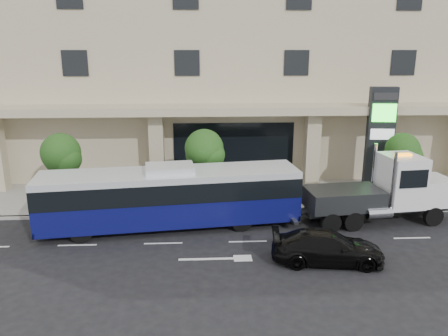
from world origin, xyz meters
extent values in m
plane|color=black|center=(0.00, 0.00, 0.00)|extent=(120.00, 120.00, 0.00)
cube|color=gray|center=(0.00, 5.00, 0.07)|extent=(120.00, 6.00, 0.15)
cube|color=gray|center=(0.00, 2.00, 0.07)|extent=(120.00, 0.30, 0.15)
cube|color=#B8AB8A|center=(0.00, 15.50, 10.00)|extent=(60.00, 15.00, 20.00)
cube|color=#B8AB8A|center=(0.00, 6.80, 5.20)|extent=(60.00, 2.80, 0.50)
cube|color=black|center=(0.00, 7.97, 2.15)|extent=(8.00, 0.12, 4.00)
cube|color=#B8AB8A|center=(-5.00, 6.80, 2.60)|extent=(0.90, 0.90, 4.90)
cube|color=#B8AB8A|center=(5.00, 6.80, 2.60)|extent=(0.90, 0.90, 4.90)
cylinder|color=#422B19|center=(-10.00, 3.60, 1.55)|extent=(0.14, 0.14, 2.80)
sphere|color=#124117|center=(-10.00, 3.60, 3.27)|extent=(2.20, 2.20, 2.20)
sphere|color=#124117|center=(-9.65, 3.40, 2.95)|extent=(1.65, 1.65, 1.65)
sphere|color=#124117|center=(-10.30, 3.80, 2.87)|extent=(1.54, 1.54, 1.54)
cylinder|color=#422B19|center=(-2.00, 3.60, 1.62)|extent=(0.14, 0.14, 2.94)
sphere|color=#124117|center=(-2.00, 3.60, 3.43)|extent=(2.20, 2.20, 2.20)
sphere|color=#124117|center=(-1.65, 3.40, 3.09)|extent=(1.65, 1.65, 1.65)
sphere|color=#124117|center=(-2.30, 3.80, 3.01)|extent=(1.54, 1.54, 1.54)
cylinder|color=#422B19|center=(9.50, 3.60, 1.51)|extent=(0.14, 0.14, 2.73)
sphere|color=#124117|center=(9.50, 3.60, 3.19)|extent=(2.00, 2.00, 2.00)
sphere|color=#124117|center=(9.85, 3.40, 2.88)|extent=(1.50, 1.50, 1.50)
sphere|color=#124117|center=(9.20, 3.80, 2.80)|extent=(1.40, 1.40, 1.40)
cylinder|color=black|center=(-7.87, -1.15, 0.54)|extent=(1.11, 0.45, 1.08)
cylinder|color=black|center=(-8.15, 1.09, 0.54)|extent=(1.11, 0.45, 1.08)
cylinder|color=black|center=(-0.17, -0.20, 0.54)|extent=(1.11, 0.45, 1.08)
cylinder|color=black|center=(-0.45, 2.05, 0.54)|extent=(1.11, 0.45, 1.08)
cube|color=#0C0E52|center=(-3.73, 0.50, 1.02)|extent=(13.16, 4.26, 1.29)
cube|color=black|center=(-3.73, 0.50, 2.15)|extent=(13.16, 4.31, 0.97)
cube|color=silver|center=(-3.73, 0.50, 2.80)|extent=(13.16, 4.26, 0.32)
cube|color=silver|center=(-3.73, 0.50, 3.12)|extent=(2.56, 2.00, 0.32)
cube|color=#2D3033|center=(-10.10, -0.29, 0.48)|extent=(0.47, 2.69, 0.32)
cube|color=#2D3033|center=(2.63, 1.29, 0.48)|extent=(0.47, 2.69, 0.32)
cube|color=#2D3033|center=(7.09, 0.67, 0.73)|extent=(7.80, 1.73, 0.36)
cube|color=white|center=(10.03, 0.98, 1.60)|extent=(2.04, 2.28, 1.37)
cube|color=silver|center=(10.94, 1.08, 1.60)|extent=(0.27, 1.82, 1.09)
cube|color=white|center=(8.22, 0.79, 2.23)|extent=(2.05, 2.46, 2.64)
cube|color=black|center=(9.08, 0.88, 2.64)|extent=(0.31, 2.01, 1.09)
cylinder|color=silver|center=(7.33, -0.31, 2.46)|extent=(0.18, 0.18, 3.10)
cylinder|color=silver|center=(7.12, 1.68, 2.46)|extent=(0.18, 0.18, 3.10)
cube|color=#2D3033|center=(5.14, 0.46, 1.41)|extent=(4.04, 2.58, 1.00)
cube|color=#2D3033|center=(2.96, 0.23, 0.87)|extent=(1.48, 0.41, 0.20)
cube|color=#2D3033|center=(2.42, 0.17, 0.50)|extent=(0.40, 1.66, 0.16)
cube|color=orange|center=(8.22, 0.79, 3.60)|extent=(0.85, 0.40, 0.13)
cylinder|color=black|center=(9.77, -0.01, 0.50)|extent=(1.03, 0.40, 1.00)
cylinder|color=black|center=(9.57, 1.90, 0.50)|extent=(1.03, 0.40, 1.00)
cylinder|color=black|center=(5.42, -0.47, 0.50)|extent=(1.03, 0.40, 1.00)
cylinder|color=black|center=(5.22, 1.43, 0.50)|extent=(1.03, 0.40, 1.00)
cylinder|color=black|center=(4.24, -0.60, 0.50)|extent=(1.03, 0.40, 1.00)
cylinder|color=black|center=(4.04, 1.31, 0.50)|extent=(1.03, 0.40, 1.00)
imported|color=black|center=(3.17, -3.71, 0.69)|extent=(4.92, 2.45, 1.37)
cube|color=black|center=(8.85, 5.41, 3.41)|extent=(1.68, 0.72, 6.52)
cube|color=#26E72A|center=(8.85, 5.10, 5.15)|extent=(1.41, 0.21, 1.09)
cube|color=silver|center=(8.85, 5.10, 3.85)|extent=(1.41, 0.21, 0.65)
cube|color=#262628|center=(8.85, 5.10, 6.13)|extent=(1.41, 0.21, 0.43)
camera|label=1|loc=(-2.09, -20.52, 8.83)|focal=35.00mm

